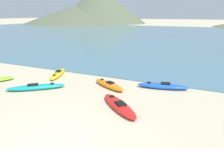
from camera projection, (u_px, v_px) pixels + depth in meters
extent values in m
plane|color=beige|center=(55.00, 139.00, 7.91)|extent=(400.00, 400.00, 0.00)
cube|color=teal|center=(192.00, 36.00, 45.23)|extent=(160.00, 70.00, 0.06)
cone|color=#5B664C|center=(81.00, 14.00, 104.18)|extent=(53.97, 53.97, 9.33)
cone|color=#5B664C|center=(99.00, 5.00, 106.27)|extent=(45.73, 45.73, 16.98)
ellipsoid|color=blue|center=(163.00, 86.00, 13.23)|extent=(3.13, 1.32, 0.33)
cube|color=black|center=(166.00, 83.00, 13.14)|extent=(0.62, 0.49, 0.05)
cylinder|color=black|center=(149.00, 82.00, 13.37)|extent=(0.24, 0.24, 0.02)
ellipsoid|color=teal|center=(36.00, 87.00, 13.06)|extent=(2.99, 2.67, 0.31)
cube|color=black|center=(33.00, 85.00, 12.97)|extent=(0.69, 0.66, 0.05)
cylinder|color=black|center=(52.00, 83.00, 13.24)|extent=(0.22, 0.22, 0.02)
ellipsoid|color=orange|center=(109.00, 85.00, 13.44)|extent=(2.72, 1.84, 0.34)
cube|color=black|center=(110.00, 82.00, 13.28)|extent=(0.60, 0.53, 0.05)
cylinder|color=black|center=(102.00, 79.00, 13.98)|extent=(0.21, 0.21, 0.02)
ellipsoid|color=red|center=(119.00, 105.00, 10.48)|extent=(2.91, 2.70, 0.29)
cube|color=black|center=(120.00, 103.00, 10.29)|extent=(0.71, 0.70, 0.05)
cylinder|color=black|center=(112.00, 96.00, 11.23)|extent=(0.27, 0.27, 0.02)
ellipsoid|color=yellow|center=(58.00, 74.00, 16.05)|extent=(1.77, 3.08, 0.28)
cube|color=black|center=(58.00, 71.00, 16.15)|extent=(0.53, 0.64, 0.05)
cylinder|color=black|center=(54.00, 75.00, 15.19)|extent=(0.22, 0.22, 0.02)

